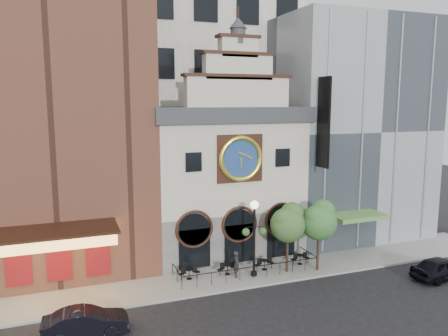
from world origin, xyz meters
TOP-DOWN VIEW (x-y plane):
  - ground at (0.00, 0.00)m, footprint 120.00×120.00m
  - sidewalk at (0.00, 2.50)m, footprint 44.00×5.00m
  - clock_building at (0.00, 7.82)m, footprint 12.60×8.78m
  - theater_building at (-13.00, 9.96)m, footprint 14.00×15.60m
  - retail_building at (12.99, 9.99)m, footprint 14.00×14.40m
  - office_tower at (0.00, 20.00)m, footprint 20.00×16.00m
  - cafe_railing at (0.00, 2.50)m, footprint 10.60×2.60m
  - bistro_0 at (-4.36, 2.74)m, footprint 1.58×0.68m
  - bistro_1 at (-1.47, 2.58)m, footprint 1.58×0.68m
  - bistro_2 at (1.46, 2.47)m, footprint 1.58×0.68m
  - bistro_3 at (4.58, 2.53)m, footprint 1.58×0.68m
  - car_right at (12.95, -3.18)m, footprint 4.94×2.29m
  - car_left at (-11.69, -2.36)m, footprint 4.70×1.83m
  - pedestrian at (-1.03, 1.91)m, footprint 0.71×0.83m
  - lamppost at (0.25, 1.70)m, footprint 1.77×0.85m
  - tree_left at (2.95, 1.62)m, footprint 2.70×2.60m
  - tree_right at (5.25, 1.07)m, footprint 2.78×2.68m

SIDE VIEW (x-z plane):
  - ground at x=0.00m, z-range 0.00..0.00m
  - sidewalk at x=0.00m, z-range 0.00..0.15m
  - cafe_railing at x=0.00m, z-range 0.15..1.05m
  - bistro_0 at x=-4.36m, z-range 0.16..1.06m
  - bistro_1 at x=-1.47m, z-range 0.16..1.06m
  - bistro_2 at x=1.46m, z-range 0.16..1.06m
  - bistro_3 at x=4.58m, z-range 0.16..1.06m
  - car_left at x=-11.69m, z-range 0.00..1.53m
  - car_right at x=12.95m, z-range 0.00..1.64m
  - pedestrian at x=-1.03m, z-range 0.15..2.09m
  - lamppost at x=0.25m, z-range 0.82..6.44m
  - tree_left at x=2.95m, z-range 1.36..6.57m
  - tree_right at x=5.25m, z-range 1.40..6.75m
  - clock_building at x=0.00m, z-range -2.64..16.01m
  - retail_building at x=12.99m, z-range 0.14..20.14m
  - theater_building at x=-13.00m, z-range 0.10..25.10m
  - office_tower at x=0.00m, z-range 0.00..40.00m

